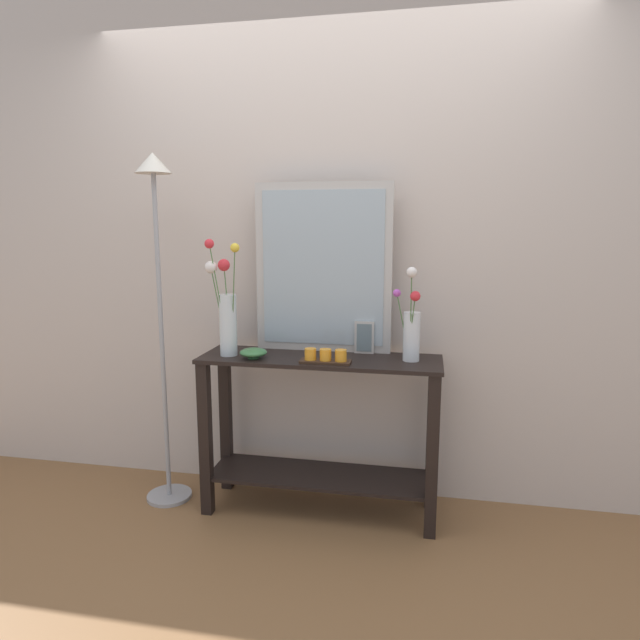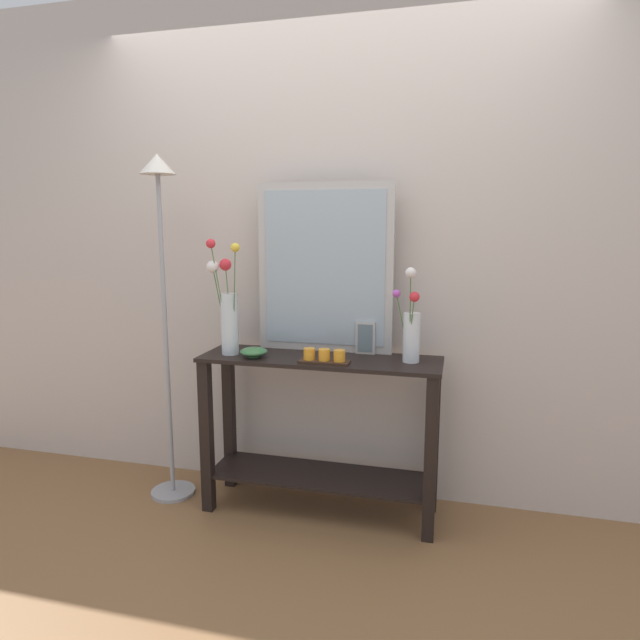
{
  "view_description": "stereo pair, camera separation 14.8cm",
  "coord_description": "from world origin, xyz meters",
  "px_view_note": "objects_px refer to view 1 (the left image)",
  "views": [
    {
      "loc": [
        0.51,
        -2.59,
        1.47
      ],
      "look_at": [
        0.0,
        0.0,
        1.01
      ],
      "focal_mm": 30.55,
      "sensor_mm": 36.0,
      "label": 1
    },
    {
      "loc": [
        0.66,
        -2.56,
        1.47
      ],
      "look_at": [
        0.0,
        0.0,
        1.01
      ],
      "focal_mm": 30.55,
      "sensor_mm": 36.0,
      "label": 2
    }
  ],
  "objects_px": {
    "picture_frame_small": "(364,338)",
    "decorative_bowl": "(253,353)",
    "candle_tray": "(326,357)",
    "floor_lamp": "(158,273)",
    "vase_right": "(411,329)",
    "mirror_leaning": "(323,268)",
    "console_table": "(320,421)",
    "tall_vase_left": "(226,312)"
  },
  "relations": [
    {
      "from": "candle_tray",
      "to": "picture_frame_small",
      "type": "distance_m",
      "value": 0.28
    },
    {
      "from": "vase_right",
      "to": "candle_tray",
      "type": "distance_m",
      "value": 0.43
    },
    {
      "from": "console_table",
      "to": "floor_lamp",
      "type": "height_order",
      "value": "floor_lamp"
    },
    {
      "from": "mirror_leaning",
      "to": "decorative_bowl",
      "type": "xyz_separation_m",
      "value": [
        -0.31,
        -0.23,
        -0.4
      ]
    },
    {
      "from": "vase_right",
      "to": "decorative_bowl",
      "type": "bearing_deg",
      "value": -173.18
    },
    {
      "from": "decorative_bowl",
      "to": "mirror_leaning",
      "type": "bearing_deg",
      "value": 37.05
    },
    {
      "from": "mirror_leaning",
      "to": "floor_lamp",
      "type": "height_order",
      "value": "floor_lamp"
    },
    {
      "from": "tall_vase_left",
      "to": "candle_tray",
      "type": "height_order",
      "value": "tall_vase_left"
    },
    {
      "from": "candle_tray",
      "to": "floor_lamp",
      "type": "distance_m",
      "value": 0.96
    },
    {
      "from": "vase_right",
      "to": "floor_lamp",
      "type": "xyz_separation_m",
      "value": [
        -1.28,
        -0.04,
        0.25
      ]
    },
    {
      "from": "tall_vase_left",
      "to": "mirror_leaning",
      "type": "bearing_deg",
      "value": 23.93
    },
    {
      "from": "mirror_leaning",
      "to": "picture_frame_small",
      "type": "height_order",
      "value": "mirror_leaning"
    },
    {
      "from": "vase_right",
      "to": "picture_frame_small",
      "type": "distance_m",
      "value": 0.28
    },
    {
      "from": "tall_vase_left",
      "to": "candle_tray",
      "type": "relative_size",
      "value": 2.4
    },
    {
      "from": "tall_vase_left",
      "to": "vase_right",
      "type": "height_order",
      "value": "tall_vase_left"
    },
    {
      "from": "picture_frame_small",
      "to": "decorative_bowl",
      "type": "height_order",
      "value": "picture_frame_small"
    },
    {
      "from": "picture_frame_small",
      "to": "mirror_leaning",
      "type": "bearing_deg",
      "value": 173.98
    },
    {
      "from": "picture_frame_small",
      "to": "floor_lamp",
      "type": "xyz_separation_m",
      "value": [
        -1.04,
        -0.16,
        0.33
      ]
    },
    {
      "from": "tall_vase_left",
      "to": "candle_tray",
      "type": "xyz_separation_m",
      "value": [
        0.52,
        -0.05,
        -0.2
      ]
    },
    {
      "from": "candle_tray",
      "to": "floor_lamp",
      "type": "bearing_deg",
      "value": 175.47
    },
    {
      "from": "mirror_leaning",
      "to": "candle_tray",
      "type": "height_order",
      "value": "mirror_leaning"
    },
    {
      "from": "picture_frame_small",
      "to": "floor_lamp",
      "type": "distance_m",
      "value": 1.1
    },
    {
      "from": "vase_right",
      "to": "picture_frame_small",
      "type": "xyz_separation_m",
      "value": [
        -0.24,
        0.12,
        -0.08
      ]
    },
    {
      "from": "console_table",
      "to": "vase_right",
      "type": "distance_m",
      "value": 0.67
    },
    {
      "from": "mirror_leaning",
      "to": "decorative_bowl",
      "type": "distance_m",
      "value": 0.56
    },
    {
      "from": "console_table",
      "to": "decorative_bowl",
      "type": "bearing_deg",
      "value": -165.73
    },
    {
      "from": "console_table",
      "to": "mirror_leaning",
      "type": "distance_m",
      "value": 0.78
    },
    {
      "from": "console_table",
      "to": "mirror_leaning",
      "type": "xyz_separation_m",
      "value": [
        -0.01,
        0.15,
        0.77
      ]
    },
    {
      "from": "candle_tray",
      "to": "decorative_bowl",
      "type": "bearing_deg",
      "value": 176.64
    },
    {
      "from": "console_table",
      "to": "decorative_bowl",
      "type": "distance_m",
      "value": 0.49
    },
    {
      "from": "tall_vase_left",
      "to": "decorative_bowl",
      "type": "xyz_separation_m",
      "value": [
        0.15,
        -0.03,
        -0.2
      ]
    },
    {
      "from": "picture_frame_small",
      "to": "decorative_bowl",
      "type": "bearing_deg",
      "value": -158.44
    },
    {
      "from": "picture_frame_small",
      "to": "decorative_bowl",
      "type": "relative_size",
      "value": 1.23
    },
    {
      "from": "tall_vase_left",
      "to": "vase_right",
      "type": "distance_m",
      "value": 0.92
    },
    {
      "from": "vase_right",
      "to": "tall_vase_left",
      "type": "bearing_deg",
      "value": -176.13
    },
    {
      "from": "candle_tray",
      "to": "picture_frame_small",
      "type": "height_order",
      "value": "picture_frame_small"
    },
    {
      "from": "vase_right",
      "to": "floor_lamp",
      "type": "distance_m",
      "value": 1.31
    },
    {
      "from": "vase_right",
      "to": "picture_frame_small",
      "type": "bearing_deg",
      "value": 154.05
    },
    {
      "from": "candle_tray",
      "to": "console_table",
      "type": "bearing_deg",
      "value": 114.62
    },
    {
      "from": "candle_tray",
      "to": "floor_lamp",
      "type": "xyz_separation_m",
      "value": [
        -0.88,
        0.07,
        0.38
      ]
    },
    {
      "from": "console_table",
      "to": "vase_right",
      "type": "height_order",
      "value": "vase_right"
    },
    {
      "from": "tall_vase_left",
      "to": "decorative_bowl",
      "type": "bearing_deg",
      "value": -11.37
    }
  ]
}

